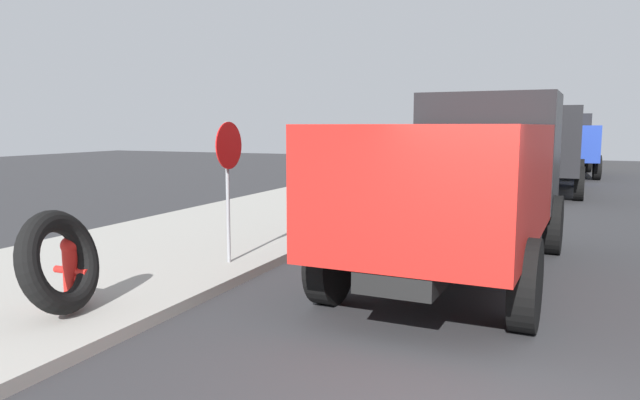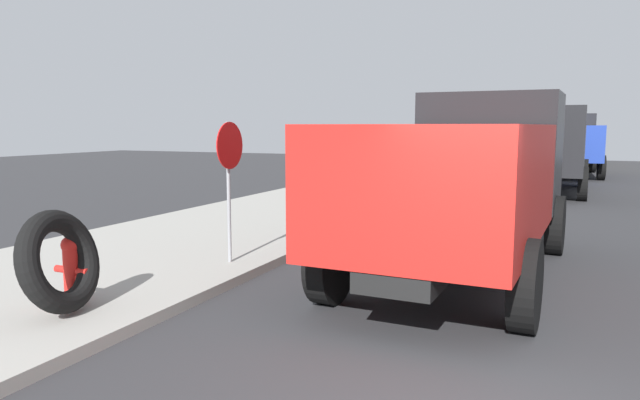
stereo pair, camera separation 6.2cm
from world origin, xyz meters
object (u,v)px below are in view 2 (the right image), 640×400
Objects in this scene: stop_sign at (229,165)px; dump_truck_blue at (569,142)px; fire_hydrant at (72,268)px; dump_truck_red at (465,174)px; dump_truck_yellow at (557,138)px; dump_truck_gray at (547,148)px; loose_tire at (60,261)px.

dump_truck_blue is at bearing -12.22° from stop_sign.
fire_hydrant is at bearing 167.78° from dump_truck_blue.
dump_truck_red is 32.03m from dump_truck_yellow.
loose_tire is at bearing 165.02° from dump_truck_gray.
dump_truck_gray reaches higher than stop_sign.
dump_truck_gray is at bearing 175.32° from dump_truck_blue.
dump_truck_red reaches higher than stop_sign.
dump_truck_yellow reaches higher than stop_sign.
dump_truck_blue reaches higher than fire_hydrant.
stop_sign is 23.33m from dump_truck_blue.
dump_truck_blue reaches higher than loose_tire.
dump_truck_blue is (8.46, -0.69, 0.00)m from dump_truck_gray.
loose_tire is at bearing 172.95° from dump_truck_yellow.
fire_hydrant is 0.12× the size of dump_truck_red.
fire_hydrant is 17.80m from dump_truck_gray.
dump_truck_gray is at bearing -15.81° from fire_hydrant.
dump_truck_gray and dump_truck_yellow have the same top height.
fire_hydrant is at bearing 167.84° from stop_sign.
stop_sign reaches higher than loose_tire.
fire_hydrant is 0.70× the size of loose_tire.
loose_tire is 0.18× the size of dump_truck_gray.
fire_hydrant is at bearing 135.61° from dump_truck_red.
fire_hydrant is at bearing 172.61° from dump_truck_yellow.
dump_truck_red is 1.00× the size of dump_truck_blue.
dump_truck_red reaches higher than loose_tire.
dump_truck_blue is at bearing -175.52° from dump_truck_yellow.
loose_tire reaches higher than fire_hydrant.
fire_hydrant is 3.04m from stop_sign.
dump_truck_blue is at bearing -3.79° from dump_truck_red.
dump_truck_gray is 8.49m from dump_truck_blue.
dump_truck_red and dump_truck_blue have the same top height.
dump_truck_red is 21.40m from dump_truck_blue.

